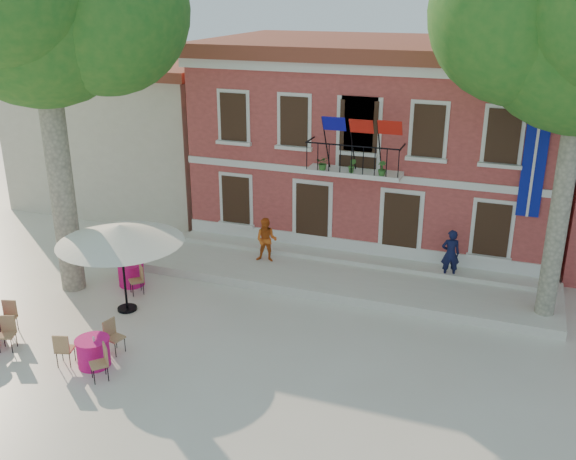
# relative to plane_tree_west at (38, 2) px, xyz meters

# --- Properties ---
(ground) EXTENTS (90.00, 90.00, 0.00)m
(ground) POSITION_rel_plane_tree_west_xyz_m (6.20, -0.84, -8.94)
(ground) COLOR beige
(ground) RESTS_ON ground
(main_building) EXTENTS (13.50, 9.59, 7.50)m
(main_building) POSITION_rel_plane_tree_west_xyz_m (8.20, 9.15, -5.16)
(main_building) COLOR #C44D46
(main_building) RESTS_ON ground
(neighbor_west) EXTENTS (9.40, 9.40, 6.40)m
(neighbor_west) POSITION_rel_plane_tree_west_xyz_m (-3.30, 10.16, -5.72)
(neighbor_west) COLOR beige
(neighbor_west) RESTS_ON ground
(terrace) EXTENTS (14.00, 3.40, 0.30)m
(terrace) POSITION_rel_plane_tree_west_xyz_m (8.20, 3.56, -8.79)
(terrace) COLOR silver
(terrace) RESTS_ON ground
(plane_tree_west) EXTENTS (6.17, 6.17, 12.12)m
(plane_tree_west) POSITION_rel_plane_tree_west_xyz_m (0.00, 0.00, 0.00)
(plane_tree_west) COLOR #A59E84
(plane_tree_west) RESTS_ON ground
(patio_umbrella) EXTENTS (3.75, 3.75, 2.79)m
(patio_umbrella) POSITION_rel_plane_tree_west_xyz_m (2.56, -0.76, -6.43)
(patio_umbrella) COLOR black
(patio_umbrella) RESTS_ON ground
(pedestrian_navy) EXTENTS (0.70, 0.56, 1.67)m
(pedestrian_navy) POSITION_rel_plane_tree_west_xyz_m (11.62, 4.44, -7.80)
(pedestrian_navy) COLOR #0F1435
(pedestrian_navy) RESTS_ON terrace
(pedestrian_orange) EXTENTS (0.85, 0.71, 1.58)m
(pedestrian_orange) POSITION_rel_plane_tree_west_xyz_m (5.43, 3.62, -7.85)
(pedestrian_orange) COLOR #D95B19
(pedestrian_orange) RESTS_ON terrace
(cafe_table_1) EXTENTS (1.82, 1.79, 0.95)m
(cafe_table_1) POSITION_rel_plane_tree_west_xyz_m (3.52, -3.73, -8.51)
(cafe_table_1) COLOR #E71576
(cafe_table_1) RESTS_ON ground
(cafe_table_3) EXTENTS (1.67, 1.64, 0.95)m
(cafe_table_3) POSITION_rel_plane_tree_west_xyz_m (1.69, 0.84, -8.52)
(cafe_table_3) COLOR #E71576
(cafe_table_3) RESTS_ON ground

